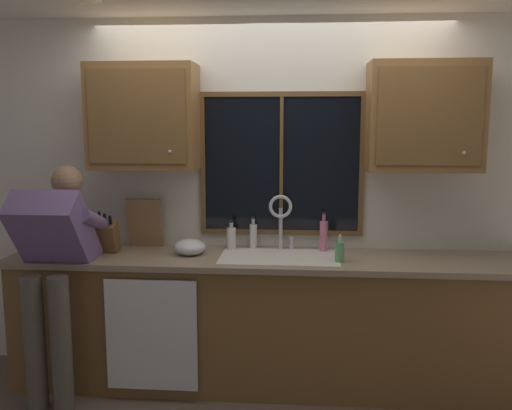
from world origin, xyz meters
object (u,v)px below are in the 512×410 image
at_px(knife_block, 109,237).
at_px(bottle_green_glass, 253,235).
at_px(mixing_bowl, 190,247).
at_px(soap_dispenser, 340,251).
at_px(cutting_board, 145,223).
at_px(person_standing, 55,259).
at_px(bottle_tall_clear, 231,238).
at_px(bottle_amber_small, 324,235).

relative_size(knife_block, bottle_green_glass, 1.40).
relative_size(mixing_bowl, bottle_green_glass, 0.97).
distance_m(knife_block, soap_dispenser, 1.59).
bearing_deg(cutting_board, person_standing, -131.39).
bearing_deg(knife_block, bottle_tall_clear, 11.36).
bearing_deg(mixing_bowl, bottle_amber_small, 10.34).
height_order(cutting_board, bottle_amber_small, cutting_board).
xyz_separation_m(person_standing, bottle_tall_clear, (1.08, 0.49, 0.05)).
bearing_deg(bottle_amber_small, knife_block, -173.62).
relative_size(person_standing, bottle_amber_small, 5.52).
distance_m(person_standing, mixing_bowl, 0.88).
height_order(knife_block, cutting_board, cutting_board).
distance_m(bottle_green_glass, bottle_tall_clear, 0.16).
bearing_deg(bottle_tall_clear, mixing_bowl, -147.41).
distance_m(knife_block, mixing_bowl, 0.58).
bearing_deg(cutting_board, knife_block, -137.72).
height_order(knife_block, bottle_tall_clear, knife_block).
height_order(soap_dispenser, bottle_tall_clear, bottle_tall_clear).
bearing_deg(mixing_bowl, knife_block, 179.91).
relative_size(person_standing, bottle_tall_clear, 7.36).
distance_m(cutting_board, bottle_tall_clear, 0.64).
xyz_separation_m(mixing_bowl, soap_dispenser, (1.01, -0.13, 0.02)).
xyz_separation_m(knife_block, mixing_bowl, (0.57, -0.00, -0.06)).
bearing_deg(mixing_bowl, person_standing, -158.47).
height_order(bottle_green_glass, bottle_amber_small, bottle_amber_small).
height_order(mixing_bowl, bottle_green_glass, bottle_green_glass).
bearing_deg(mixing_bowl, cutting_board, 152.64).
height_order(cutting_board, soap_dispenser, cutting_board).
distance_m(cutting_board, soap_dispenser, 1.42).
bearing_deg(bottle_tall_clear, knife_block, -168.64).
bearing_deg(bottle_amber_small, bottle_green_glass, 174.74).
xyz_separation_m(cutting_board, soap_dispenser, (1.38, -0.32, -0.11)).
relative_size(mixing_bowl, bottle_tall_clear, 1.06).
height_order(person_standing, mixing_bowl, person_standing).
bearing_deg(mixing_bowl, bottle_green_glass, 27.04).
bearing_deg(bottle_green_glass, person_standing, -156.55).
relative_size(person_standing, cutting_board, 4.18).
relative_size(knife_block, bottle_amber_small, 1.16).
bearing_deg(cutting_board, soap_dispenser, -12.90).
height_order(person_standing, knife_block, person_standing).
xyz_separation_m(person_standing, knife_block, (0.24, 0.32, 0.08)).
distance_m(knife_block, bottle_amber_small, 1.51).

